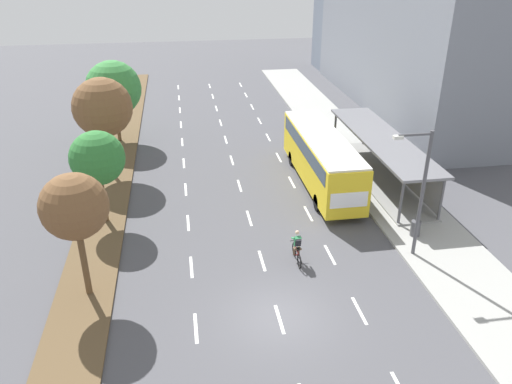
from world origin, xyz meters
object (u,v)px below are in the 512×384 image
(cyclist, at_px, (297,248))
(median_tree_nearest, at_px, (74,207))
(bus_shelter, at_px, (384,154))
(median_tree_third, at_px, (102,108))
(median_tree_second, at_px, (97,158))
(streetlight, at_px, (420,187))
(bus, at_px, (321,155))
(trash_bin, at_px, (415,228))
(median_tree_fourth, at_px, (113,89))

(cyclist, distance_m, median_tree_nearest, 10.50)
(bus_shelter, height_order, median_tree_third, median_tree_third)
(median_tree_second, xyz_separation_m, streetlight, (15.48, -5.94, -0.02))
(bus, distance_m, trash_bin, 8.15)
(median_tree_nearest, bearing_deg, bus_shelter, 28.95)
(median_tree_fourth, bearing_deg, median_tree_third, -90.08)
(bus, relative_size, median_tree_second, 2.14)
(median_tree_third, distance_m, streetlight, 20.27)
(median_tree_second, bearing_deg, bus_shelter, 9.94)
(median_tree_second, bearing_deg, bus, 12.89)
(bus_shelter, bearing_deg, streetlight, -103.17)
(median_tree_nearest, xyz_separation_m, streetlight, (15.51, 0.73, -0.56))
(cyclist, height_order, median_tree_second, median_tree_second)
(median_tree_second, distance_m, median_tree_third, 6.73)
(median_tree_third, xyz_separation_m, streetlight, (15.85, -12.61, -0.87))
(streetlight, bearing_deg, median_tree_second, 159.00)
(median_tree_third, bearing_deg, median_tree_second, -86.81)
(median_tree_second, relative_size, median_tree_fourth, 0.84)
(bus, bearing_deg, median_tree_fourth, 143.03)
(cyclist, distance_m, median_tree_third, 16.35)
(bus, bearing_deg, median_tree_second, -167.11)
(bus_shelter, xyz_separation_m, median_tree_fourth, (-17.95, 10.26, 2.44))
(bus_shelter, relative_size, bus, 1.16)
(median_tree_second, height_order, streetlight, streetlight)
(median_tree_nearest, relative_size, median_tree_fourth, 0.91)
(bus_shelter, distance_m, trash_bin, 7.57)
(median_tree_second, distance_m, streetlight, 16.58)
(cyclist, height_order, streetlight, streetlight)
(streetlight, xyz_separation_m, trash_bin, (1.03, 1.64, -3.31))
(median_tree_third, bearing_deg, median_tree_fourth, 89.92)
(median_tree_third, relative_size, median_tree_fourth, 1.04)
(bus_shelter, relative_size, median_tree_second, 2.48)
(streetlight, bearing_deg, median_tree_nearest, -177.32)
(bus_shelter, height_order, median_tree_nearest, median_tree_nearest)
(cyclist, relative_size, median_tree_second, 0.34)
(bus_shelter, relative_size, streetlight, 2.02)
(streetlight, bearing_deg, bus_shelter, 76.83)
(bus_shelter, relative_size, trash_bin, 15.41)
(streetlight, height_order, trash_bin, streetlight)
(bus_shelter, xyz_separation_m, bus, (-4.28, -0.04, 0.20))
(cyclist, bearing_deg, streetlight, -3.92)
(median_tree_nearest, bearing_deg, median_tree_third, 91.44)
(bus, bearing_deg, median_tree_nearest, -143.95)
(cyclist, xyz_separation_m, median_tree_second, (-9.74, 5.55, 3.12))
(median_tree_fourth, bearing_deg, bus_shelter, -29.74)
(trash_bin, bearing_deg, cyclist, -169.52)
(median_tree_third, bearing_deg, bus, -14.83)
(bus, xyz_separation_m, streetlight, (2.17, -8.99, 1.82))
(median_tree_second, height_order, median_tree_fourth, median_tree_fourth)
(median_tree_fourth, bearing_deg, cyclist, -61.85)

